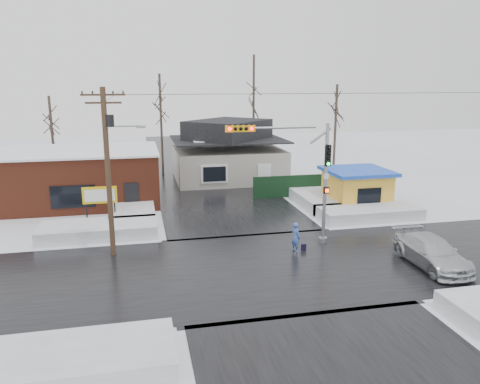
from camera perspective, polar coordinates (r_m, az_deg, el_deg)
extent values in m
plane|color=white|center=(24.29, 3.91, -9.10)|extent=(120.00, 120.00, 0.00)
cube|color=black|center=(24.29, 3.91, -9.08)|extent=(10.00, 120.00, 0.02)
cube|color=black|center=(24.29, 3.91, -9.08)|extent=(120.00, 10.00, 0.02)
cube|color=white|center=(29.98, -16.85, -4.44)|extent=(7.00, 3.00, 0.80)
cube|color=white|center=(33.61, 15.40, -2.43)|extent=(7.00, 3.00, 0.80)
cube|color=white|center=(17.23, -20.24, -18.71)|extent=(7.00, 3.00, 0.70)
cube|color=white|center=(34.68, -12.98, -1.81)|extent=(3.00, 8.00, 0.80)
cube|color=white|center=(37.18, 9.11, -0.61)|extent=(3.00, 8.00, 0.80)
cylinder|color=gray|center=(27.26, 10.35, 0.92)|extent=(0.20, 0.20, 7.00)
cylinder|color=gray|center=(28.16, 10.06, -5.75)|extent=(0.50, 0.50, 0.30)
cylinder|color=gray|center=(25.73, 4.42, 7.82)|extent=(4.60, 0.14, 0.14)
cube|color=gold|center=(25.23, 0.03, 7.75)|extent=(1.60, 0.28, 0.35)
sphere|color=#FF0C0C|center=(24.95, -1.25, 7.68)|extent=(0.20, 0.20, 0.20)
sphere|color=#FF0C0C|center=(25.21, 1.45, 7.74)|extent=(0.20, 0.20, 0.20)
cube|color=black|center=(26.77, 10.66, 4.39)|extent=(0.30, 0.22, 1.20)
sphere|color=#0CE533|center=(26.71, 10.74, 3.39)|extent=(0.18, 0.18, 0.18)
cube|color=black|center=(27.14, 10.48, 0.21)|extent=(0.30, 0.20, 0.35)
cylinder|color=#382619|center=(25.52, -15.77, 2.08)|extent=(0.28, 0.28, 9.00)
cube|color=#382619|center=(25.08, -16.37, 11.31)|extent=(2.20, 0.10, 0.10)
cube|color=#382619|center=(25.09, -16.31, 10.40)|extent=(1.80, 0.10, 0.10)
cylinder|color=black|center=(25.13, -15.60, 8.38)|extent=(0.44, 0.44, 0.60)
cylinder|color=gray|center=(25.13, -14.07, 7.79)|extent=(1.80, 0.08, 0.08)
cube|color=gray|center=(25.13, -11.99, 7.78)|extent=(0.50, 0.22, 0.12)
cube|color=brown|center=(38.49, -19.04, 1.73)|extent=(12.00, 8.00, 4.00)
cube|color=white|center=(38.15, -19.28, 4.75)|extent=(12.20, 8.20, 0.15)
cube|color=black|center=(34.71, -19.68, -0.54)|extent=(3.00, 0.08, 1.60)
cube|color=black|center=(34.48, -13.04, -0.69)|extent=(1.00, 0.08, 2.20)
cylinder|color=black|center=(32.31, -18.19, -2.33)|extent=(0.10, 0.10, 1.80)
cylinder|color=black|center=(32.17, -15.00, -2.19)|extent=(0.10, 0.10, 1.80)
cube|color=gold|center=(31.96, -16.73, -0.36)|extent=(2.20, 0.18, 1.10)
cube|color=white|center=(31.86, -16.74, -0.41)|extent=(1.90, 0.02, 0.80)
cube|color=#ABA79A|center=(45.00, -1.47, 3.41)|extent=(10.00, 8.00, 3.00)
cube|color=black|center=(44.65, -1.48, 6.45)|extent=(10.40, 8.40, 0.12)
pyramid|color=black|center=(44.54, -1.49, 7.67)|extent=(9.00, 7.00, 1.80)
cube|color=brown|center=(46.22, 2.20, 7.92)|extent=(0.70, 0.70, 1.40)
cube|color=white|center=(40.75, -3.14, 2.21)|extent=(2.40, 0.12, 1.60)
cube|color=yellow|center=(36.20, 14.00, 0.24)|extent=(4.00, 4.00, 2.60)
cube|color=blue|center=(35.91, 14.13, 2.49)|extent=(4.60, 4.60, 0.25)
cube|color=black|center=(34.44, 15.49, -0.51)|extent=(1.80, 0.06, 1.20)
cube|color=black|center=(38.71, 7.37, 0.76)|extent=(8.00, 0.12, 1.80)
cylinder|color=#332821|center=(47.77, -9.58, 8.05)|extent=(0.24, 0.24, 10.00)
cylinder|color=#332821|center=(51.16, 1.67, 9.69)|extent=(0.24, 0.24, 12.00)
cylinder|color=#332821|center=(45.67, 11.52, 7.10)|extent=(0.24, 0.24, 9.00)
cylinder|color=#332821|center=(46.44, -21.86, 5.89)|extent=(0.24, 0.24, 8.00)
imported|color=#4466BF|center=(26.17, 6.80, -5.52)|extent=(0.62, 0.73, 1.69)
imported|color=silver|center=(25.99, 22.34, -6.84)|extent=(2.12, 5.13, 1.48)
cube|color=black|center=(26.65, 7.77, -6.72)|extent=(0.30, 0.19, 0.35)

